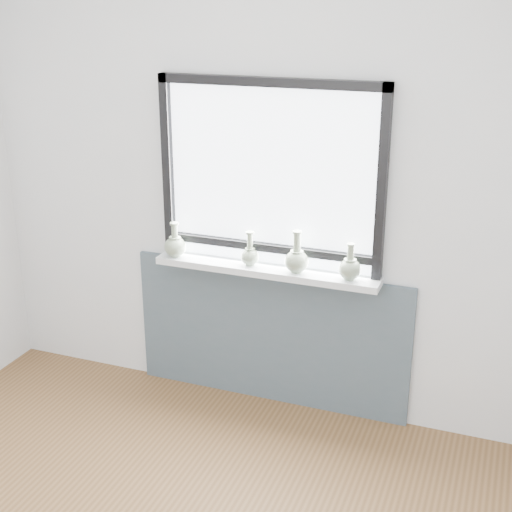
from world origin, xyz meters
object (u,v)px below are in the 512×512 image
(vase_a, at_px, (175,245))
(vase_c, at_px, (297,259))
(windowsill, at_px, (266,270))
(vase_b, at_px, (250,255))
(vase_d, at_px, (350,268))

(vase_a, bearing_deg, vase_c, 0.93)
(windowsill, relative_size, vase_b, 6.60)
(vase_b, xyz_separation_m, vase_c, (0.28, -0.01, 0.01))
(vase_a, height_order, vase_c, vase_c)
(windowsill, xyz_separation_m, vase_c, (0.19, -0.02, 0.10))
(vase_b, height_order, vase_c, vase_c)
(windowsill, distance_m, vase_d, 0.50)
(windowsill, distance_m, vase_b, 0.13)
(vase_b, distance_m, vase_c, 0.28)
(windowsill, height_order, vase_b, vase_b)
(windowsill, height_order, vase_c, vase_c)
(vase_b, bearing_deg, vase_d, -1.12)
(vase_d, bearing_deg, windowsill, 178.23)
(vase_a, height_order, vase_d, vase_a)
(vase_a, relative_size, vase_d, 1.02)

